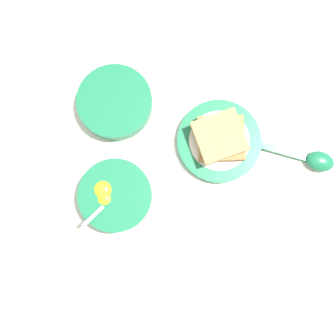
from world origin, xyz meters
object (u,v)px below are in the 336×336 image
toast_plate (219,141)px  soup_spoon (312,159)px  toast_sandwich (220,138)px  congee_bowl (115,103)px  egg_bowl (115,196)px

toast_plate → soup_spoon: soup_spoon is taller
toast_sandwich → soup_spoon: toast_sandwich is taller
toast_sandwich → soup_spoon: (0.13, -0.15, -0.03)m
toast_plate → toast_sandwich: toast_sandwich is taller
toast_sandwich → congee_bowl: (-0.12, 0.19, -0.02)m
toast_plate → toast_sandwich: 0.03m
egg_bowl → congee_bowl: size_ratio=1.00×
toast_sandwich → soup_spoon: bearing=-49.7°
egg_bowl → soup_spoon: size_ratio=1.10×
toast_sandwich → egg_bowl: bearing=170.8°
toast_sandwich → congee_bowl: 0.23m
egg_bowl → toast_plate: size_ratio=0.89×
egg_bowl → toast_plate: (0.24, -0.04, -0.01)m
soup_spoon → congee_bowl: 0.42m
toast_sandwich → toast_plate: bearing=-110.2°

